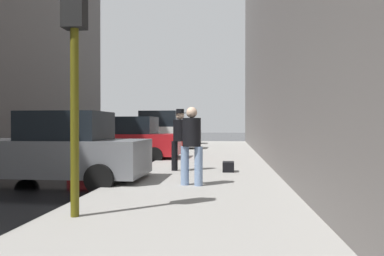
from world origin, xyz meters
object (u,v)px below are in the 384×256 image
Objects in this scene: parked_gray_coupe at (61,150)px; traffic_light at (75,35)px; fire_hydrant at (180,146)px; duffel_bag at (228,167)px; parked_silver_sedan at (172,134)px; pedestrian_in_jeans at (192,142)px; pedestrian_with_fedora at (180,136)px; parked_red_hatchback at (128,140)px; parked_white_van at (157,133)px.

traffic_light reaches higher than parked_gray_coupe.
fire_hydrant is 7.00m from duffel_bag.
parked_silver_sedan is 18.49m from pedestrian_in_jeans.
pedestrian_with_fedora is at bearing 175.14° from duffel_bag.
traffic_light reaches higher than duffel_bag.
parked_silver_sedan is at bearing 90.00° from parked_red_hatchback.
fire_hydrant is 9.23m from pedestrian_in_jeans.
parked_gray_coupe is at bearing -143.11° from pedestrian_with_fedora.
parked_gray_coupe is 6.00× the size of fire_hydrant.
duffel_bag is at bearing -4.86° from pedestrian_with_fedora.
parked_gray_coupe reaches higher than fire_hydrant.
parked_red_hatchback is at bearing 101.02° from traffic_light.
parked_red_hatchback is 9.89m from traffic_light.
parked_silver_sedan is at bearing 90.00° from parked_gray_coupe.
pedestrian_with_fedora reaches higher than fire_hydrant.
pedestrian_with_fedora is (0.85, -6.51, 0.64)m from fire_hydrant.
parked_gray_coupe is 0.92× the size of parked_white_van.
pedestrian_in_jeans reaches higher than fire_hydrant.
parked_silver_sedan is at bearing 101.20° from fire_hydrant.
parked_red_hatchback is at bearing 90.00° from parked_gray_coupe.
traffic_light reaches higher than fire_hydrant.
parked_white_van is at bearing 96.77° from traffic_light.
parked_white_van is 1.28× the size of traffic_light.
pedestrian_with_fedora is at bearing 102.95° from pedestrian_in_jeans.
traffic_light is 8.18× the size of duffel_bag.
parked_red_hatchback is 11.60m from parked_silver_sedan.
fire_hydrant is 12.22m from traffic_light.
parked_white_van is at bearing 104.70° from pedestrian_with_fedora.
duffel_bag is (4.04, 1.88, -0.56)m from parked_gray_coupe.
traffic_light is 6.31m from duffel_bag.
pedestrian_in_jeans is at bearing -75.65° from parked_white_van.
parked_gray_coupe is 4.40m from traffic_light.
parked_red_hatchback is 2.40× the size of pedestrian_with_fedora.
parked_red_hatchback is (-0.00, 6.01, 0.00)m from parked_gray_coupe.
traffic_light is (0.05, -12.01, 2.26)m from fire_hydrant.
pedestrian_in_jeans is 2.72m from duffel_bag.
parked_silver_sedan is (0.00, 5.49, -0.18)m from parked_white_van.
duffel_bag is at bearing -68.46° from parked_white_van.
pedestrian_in_jeans is (3.25, -6.61, 0.26)m from parked_red_hatchback.
pedestrian_with_fedora is 4.04× the size of duffel_bag.
parked_white_van is at bearing 104.35° from pedestrian_in_jeans.
parked_gray_coupe and parked_red_hatchback have the same top height.
duffel_bag is (4.04, -15.73, -0.56)m from parked_silver_sedan.
duffel_bag is at bearing 24.89° from parked_gray_coupe.
fire_hydrant is at bearing 108.66° from duffel_bag.
pedestrian_in_jeans is (3.25, -0.59, 0.26)m from parked_gray_coupe.
parked_white_van reaches higher than parked_silver_sedan.
parked_gray_coupe reaches higher than duffel_bag.
parked_white_van reaches higher than parked_red_hatchback.
pedestrian_with_fedora reaches higher than parked_red_hatchback.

